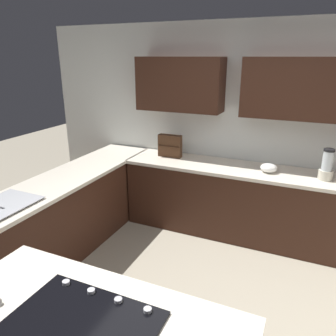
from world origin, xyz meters
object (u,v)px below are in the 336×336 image
object	(u,v)px
mixing_bowl	(269,168)
spice_rack	(170,146)
cooktop	(79,327)
blender	(327,167)

from	to	relation	value
mixing_bowl	spice_rack	distance (m)	1.31
cooktop	mixing_bowl	xyz separation A→B (m)	(-0.55, -2.76, 0.04)
cooktop	mixing_bowl	world-z (taller)	mixing_bowl
blender	spice_rack	world-z (taller)	blender
mixing_bowl	spice_rack	xyz separation A→B (m)	(1.30, -0.10, 0.10)
mixing_bowl	spice_rack	world-z (taller)	spice_rack
spice_rack	cooktop	bearing A→B (deg)	104.70
cooktop	spice_rack	world-z (taller)	spice_rack
cooktop	mixing_bowl	bearing A→B (deg)	-101.27
cooktop	spice_rack	distance (m)	2.96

